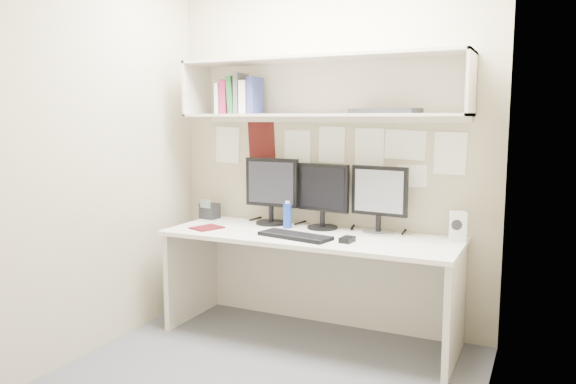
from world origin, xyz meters
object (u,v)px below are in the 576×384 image
at_px(monitor_left, 272,189).
at_px(keyboard, 295,236).
at_px(monitor_center, 323,193).
at_px(maroon_notebook, 207,228).
at_px(desk_phone, 210,211).
at_px(desk, 310,286).
at_px(monitor_right, 379,197).
at_px(speaker, 458,226).

xyz_separation_m(monitor_left, keyboard, (0.36, -0.37, -0.25)).
height_order(monitor_center, keyboard, monitor_center).
bearing_deg(maroon_notebook, desk_phone, 140.35).
relative_size(desk, monitor_left, 4.11).
distance_m(desk, monitor_right, 0.77).
bearing_deg(monitor_right, maroon_notebook, -156.54).
height_order(monitor_left, monitor_center, monitor_left).
relative_size(desk, monitor_center, 4.35).
xyz_separation_m(monitor_center, keyboard, (-0.05, -0.37, -0.24)).
height_order(keyboard, desk_phone, desk_phone).
bearing_deg(monitor_right, desk_phone, -173.31).
bearing_deg(keyboard, monitor_center, 93.72).
bearing_deg(desk_phone, desk, -4.50).
relative_size(desk, keyboard, 4.03).
relative_size(desk, speaker, 10.45).
bearing_deg(desk, desk_phone, 167.47).
xyz_separation_m(monitor_right, speaker, (0.52, -0.03, -0.15)).
bearing_deg(speaker, desk, 173.15).
bearing_deg(monitor_right, keyboard, -134.75).
distance_m(keyboard, maroon_notebook, 0.69).
bearing_deg(keyboard, desk_phone, 169.48).
height_order(monitor_right, speaker, monitor_right).
xyz_separation_m(desk, monitor_center, (0.01, 0.22, 0.62)).
xyz_separation_m(monitor_center, speaker, (0.93, -0.03, -0.16)).
relative_size(monitor_center, monitor_right, 1.00).
relative_size(monitor_center, speaker, 2.41).
xyz_separation_m(monitor_left, desk_phone, (-0.54, -0.01, -0.20)).
bearing_deg(monitor_right, monitor_center, -173.74).
distance_m(desk, desk_phone, 1.05).
bearing_deg(monitor_center, monitor_right, 8.83).
height_order(desk, monitor_left, monitor_left).
bearing_deg(desk, monitor_center, 88.41).
xyz_separation_m(keyboard, maroon_notebook, (-0.69, 0.01, -0.01)).
height_order(keyboard, speaker, speaker).
height_order(monitor_right, desk_phone, monitor_right).
bearing_deg(monitor_left, speaker, -0.27).
xyz_separation_m(desk, desk_phone, (-0.94, 0.21, 0.43)).
bearing_deg(speaker, desk_phone, 161.07).
bearing_deg(maroon_notebook, keyboard, 18.97).
bearing_deg(monitor_right, monitor_left, -173.74).
height_order(monitor_center, speaker, monitor_center).
relative_size(maroon_notebook, desk_phone, 1.28).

